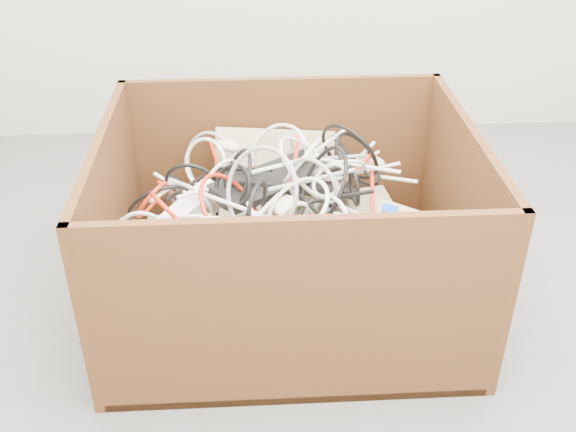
{
  "coord_description": "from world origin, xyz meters",
  "views": [
    {
      "loc": [
        -0.3,
        -1.49,
        1.39
      ],
      "look_at": [
        -0.2,
        0.24,
        0.3
      ],
      "focal_mm": 42.54,
      "sensor_mm": 36.0,
      "label": 1
    }
  ],
  "objects": [
    {
      "name": "cardboard_box",
      "position": [
        -0.22,
        0.22,
        0.15
      ],
      "size": [
        1.06,
        0.89,
        0.58
      ],
      "color": "#431E10",
      "rests_on": "ground"
    },
    {
      "name": "power_strip_right",
      "position": [
        -0.41,
        -0.03,
        0.32
      ],
      "size": [
        0.25,
        0.13,
        0.08
      ],
      "primitive_type": "cube",
      "rotation": [
        -0.1,
        0.17,
        -0.35
      ],
      "color": "white",
      "rests_on": "keyboard_pile"
    },
    {
      "name": "keyboard_pile",
      "position": [
        -0.2,
        0.24,
        0.28
      ],
      "size": [
        0.98,
        0.85,
        0.33
      ],
      "color": "tan",
      "rests_on": "cardboard_box"
    },
    {
      "name": "ground",
      "position": [
        0.0,
        0.0,
        0.0
      ],
      "size": [
        3.0,
        3.0,
        0.0
      ],
      "primitive_type": "plane",
      "color": "#59595C",
      "rests_on": "ground"
    },
    {
      "name": "cable_tangle",
      "position": [
        -0.26,
        0.2,
        0.4
      ],
      "size": [
        0.93,
        0.77,
        0.44
      ],
      "color": "black",
      "rests_on": "keyboard_pile"
    },
    {
      "name": "power_strip_left",
      "position": [
        -0.53,
        0.16,
        0.35
      ],
      "size": [
        0.27,
        0.28,
        0.13
      ],
      "primitive_type": "cube",
      "rotation": [
        0.14,
        -0.26,
        0.8
      ],
      "color": "white",
      "rests_on": "keyboard_pile"
    },
    {
      "name": "mice_scatter",
      "position": [
        -0.31,
        0.2,
        0.35
      ],
      "size": [
        0.77,
        0.69,
        0.21
      ],
      "color": "beige",
      "rests_on": "keyboard_pile"
    },
    {
      "name": "vga_plug",
      "position": [
        0.09,
        0.18,
        0.34
      ],
      "size": [
        0.05,
        0.05,
        0.03
      ],
      "primitive_type": "cube",
      "rotation": [
        0.09,
        0.14,
        -0.18
      ],
      "color": "blue",
      "rests_on": "keyboard_pile"
    }
  ]
}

